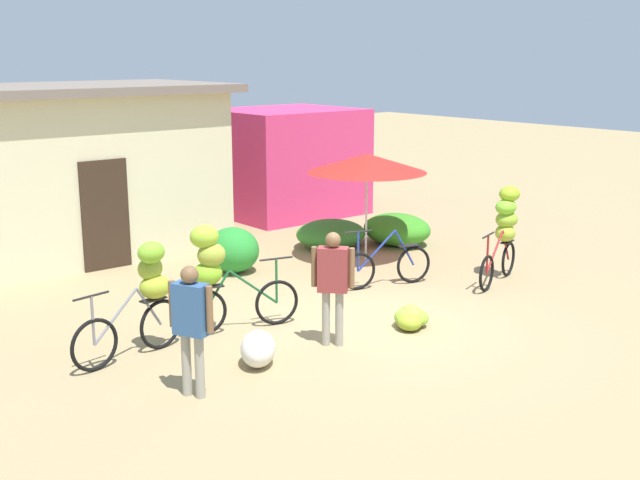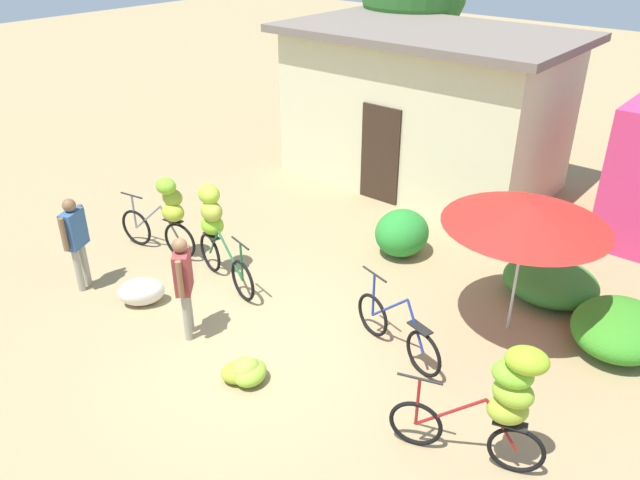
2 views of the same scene
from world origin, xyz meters
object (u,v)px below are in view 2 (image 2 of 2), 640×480
(bicycle_leftmost, at_px, (166,211))
(bicycle_near_pile, at_px, (215,225))
(bicycle_center_loaded, at_px, (397,331))
(banana_pile_on_ground, at_px, (245,372))
(building_low, at_px, (424,106))
(market_umbrella, at_px, (527,213))
(person_bystander, at_px, (75,235))
(produce_sack, at_px, (141,292))
(bicycle_by_shop, at_px, (504,396))
(person_vendor, at_px, (184,278))

(bicycle_leftmost, bearing_deg, bicycle_near_pile, 3.93)
(bicycle_center_loaded, bearing_deg, banana_pile_on_ground, -124.20)
(building_low, distance_m, bicycle_leftmost, 6.10)
(banana_pile_on_ground, bearing_deg, market_umbrella, 56.85)
(market_umbrella, bearing_deg, person_bystander, -150.10)
(building_low, distance_m, banana_pile_on_ground, 7.77)
(bicycle_leftmost, distance_m, bicycle_center_loaded, 4.60)
(building_low, relative_size, bicycle_leftmost, 3.58)
(bicycle_center_loaded, relative_size, produce_sack, 2.35)
(produce_sack, relative_size, person_bystander, 0.45)
(bicycle_center_loaded, bearing_deg, bicycle_by_shop, -26.68)
(building_low, relative_size, bicycle_near_pile, 3.51)
(person_vendor, bearing_deg, bicycle_by_shop, 7.56)
(bicycle_leftmost, height_order, produce_sack, bicycle_leftmost)
(bicycle_leftmost, height_order, bicycle_center_loaded, bicycle_leftmost)
(bicycle_by_shop, distance_m, produce_sack, 5.67)
(building_low, xyz_separation_m, bicycle_by_shop, (5.03, -6.61, -0.67))
(bicycle_leftmost, xyz_separation_m, bicycle_near_pile, (1.15, 0.08, 0.07))
(building_low, distance_m, person_vendor, 7.25)
(person_vendor, bearing_deg, banana_pile_on_ground, -7.85)
(building_low, distance_m, person_bystander, 7.65)
(building_low, height_order, market_umbrella, building_low)
(person_vendor, bearing_deg, market_umbrella, 41.67)
(bicycle_leftmost, bearing_deg, building_low, 76.19)
(bicycle_by_shop, xyz_separation_m, banana_pile_on_ground, (-3.08, -0.77, -0.83))
(bicycle_by_shop, xyz_separation_m, person_bystander, (-6.71, -0.82, -0.03))
(market_umbrella, bearing_deg, building_low, 134.58)
(bicycle_near_pile, height_order, person_bystander, bicycle_near_pile)
(banana_pile_on_ground, distance_m, person_vendor, 1.56)
(bicycle_leftmost, height_order, person_bystander, person_bystander)
(banana_pile_on_ground, bearing_deg, person_vendor, 172.15)
(bicycle_by_shop, xyz_separation_m, produce_sack, (-5.59, -0.53, -0.76))
(produce_sack, xyz_separation_m, person_vendor, (1.19, -0.06, 0.73))
(bicycle_leftmost, xyz_separation_m, person_bystander, (-0.23, -1.56, 0.09))
(market_umbrella, distance_m, bicycle_center_loaded, 2.34)
(produce_sack, bearing_deg, person_vendor, -2.84)
(person_bystander, bearing_deg, bicycle_by_shop, 7.01)
(person_bystander, bearing_deg, produce_sack, 15.00)
(bicycle_leftmost, bearing_deg, banana_pile_on_ground, -23.88)
(building_low, bearing_deg, bicycle_leftmost, -103.81)
(produce_sack, bearing_deg, bicycle_near_pile, 78.84)
(market_umbrella, xyz_separation_m, bicycle_leftmost, (-5.51, -1.75, -1.00))
(bicycle_leftmost, relative_size, bicycle_by_shop, 1.03)
(building_low, bearing_deg, person_vendor, -85.03)
(banana_pile_on_ground, bearing_deg, person_bystander, -179.09)
(person_bystander, bearing_deg, person_vendor, 5.95)
(banana_pile_on_ground, bearing_deg, produce_sack, 174.51)
(market_umbrella, height_order, bicycle_leftmost, market_umbrella)
(market_umbrella, bearing_deg, banana_pile_on_ground, -123.15)
(bicycle_near_pile, xyz_separation_m, bicycle_by_shop, (5.33, -0.81, 0.05))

